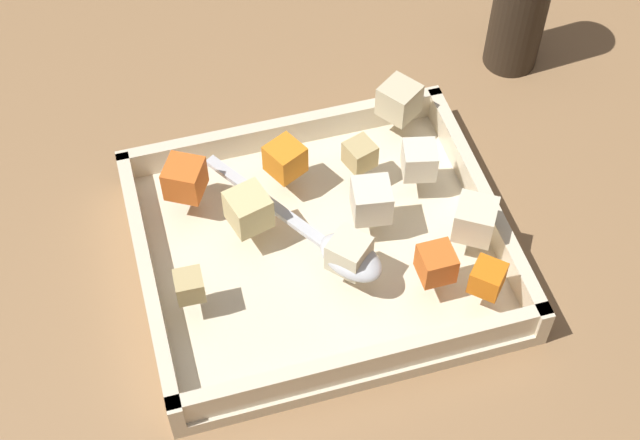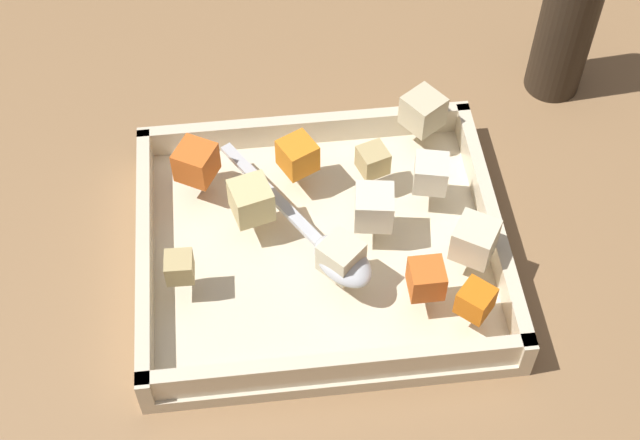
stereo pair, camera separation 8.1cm
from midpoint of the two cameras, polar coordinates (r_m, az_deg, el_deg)
name	(u,v)px [view 1 (the left image)]	position (r m, az deg, el deg)	size (l,w,h in m)	color
ground_plane	(342,254)	(0.85, -1.35, -2.28)	(4.00, 4.00, 0.00)	#936D47
baking_dish	(320,248)	(0.84, -2.74, -1.90)	(0.32, 0.27, 0.04)	beige
carrot_chunk_center	(185,179)	(0.84, -11.01, 2.33)	(0.03, 0.03, 0.03)	orange
carrot_chunk_rim_edge	(285,159)	(0.84, -4.88, 3.57)	(0.03, 0.03, 0.03)	orange
carrot_chunk_corner_se	(488,278)	(0.77, 7.30, -3.74)	(0.03, 0.03, 0.03)	orange
carrot_chunk_near_left	(436,263)	(0.77, 4.19, -2.87)	(0.03, 0.03, 0.03)	orange
potato_chunk_corner_sw	(248,209)	(0.81, -7.24, 0.47)	(0.03, 0.03, 0.03)	#E0CC89
potato_chunk_far_left	(189,286)	(0.78, -10.95, -4.18)	(0.02, 0.02, 0.02)	tan
potato_chunk_corner_nw	(360,154)	(0.85, -0.25, 3.87)	(0.02, 0.02, 0.02)	tan
potato_chunk_near_spoon	(399,100)	(0.89, 2.28, 7.19)	(0.03, 0.03, 0.03)	beige
potato_chunk_corner_ne	(475,219)	(0.80, 6.66, -0.15)	(0.03, 0.03, 0.03)	beige
potato_chunk_back_center	(349,253)	(0.78, -1.17, -2.24)	(0.03, 0.03, 0.03)	beige
parsnip_chunk_front_center	(419,160)	(0.84, 3.39, 3.51)	(0.03, 0.03, 0.03)	silver
parsnip_chunk_near_right	(371,200)	(0.81, 0.33, 1.03)	(0.03, 0.03, 0.03)	silver
serving_spoon	(339,249)	(0.79, -1.78, -2.00)	(0.13, 0.18, 0.02)	silver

